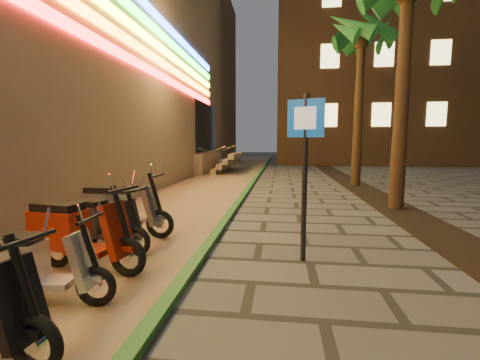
# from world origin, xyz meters

# --- Properties ---
(parking_strip) EXTENTS (3.40, 60.00, 0.01)m
(parking_strip) POSITION_xyz_m (-2.60, 10.00, 0.01)
(parking_strip) COLOR #8C7251
(parking_strip) RESTS_ON ground
(green_curb) EXTENTS (0.18, 60.00, 0.10)m
(green_curb) POSITION_xyz_m (-0.90, 10.00, 0.05)
(green_curb) COLOR #276927
(green_curb) RESTS_ON ground
(planting_strip) EXTENTS (1.20, 40.00, 0.02)m
(planting_strip) POSITION_xyz_m (3.60, 5.00, 0.01)
(planting_strip) COLOR black
(planting_strip) RESTS_ON ground
(apartment_block) EXTENTS (18.00, 16.06, 25.00)m
(apartment_block) POSITION_xyz_m (9.00, 32.00, 12.50)
(apartment_block) COLOR brown
(apartment_block) RESTS_ON ground
(palm_d) EXTENTS (2.97, 3.02, 7.16)m
(palm_d) POSITION_xyz_m (3.60, 12.00, 5.94)
(palm_d) COLOR #472D19
(palm_d) RESTS_ON ground
(pedestrian_sign) EXTENTS (0.54, 0.24, 2.58)m
(pedestrian_sign) POSITION_xyz_m (0.73, 2.58, 1.67)
(pedestrian_sign) COLOR black
(pedestrian_sign) RESTS_ON ground
(scooter_6) EXTENTS (1.52, 0.53, 1.07)m
(scooter_6) POSITION_xyz_m (-2.41, 0.78, 0.46)
(scooter_6) COLOR black
(scooter_6) RESTS_ON ground
(scooter_7) EXTENTS (1.83, 0.74, 1.28)m
(scooter_7) POSITION_xyz_m (-2.57, 1.77, 0.56)
(scooter_7) COLOR black
(scooter_7) RESTS_ON ground
(scooter_8) EXTENTS (1.61, 0.76, 1.13)m
(scooter_8) POSITION_xyz_m (-2.70, 2.62, 0.49)
(scooter_8) COLOR black
(scooter_8) RESTS_ON ground
(scooter_9) EXTENTS (1.82, 0.64, 1.28)m
(scooter_9) POSITION_xyz_m (-2.81, 3.45, 0.56)
(scooter_9) COLOR black
(scooter_9) RESTS_ON ground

